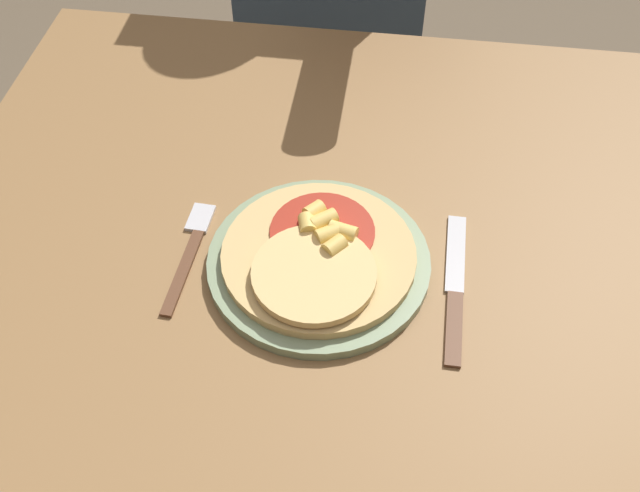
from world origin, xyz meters
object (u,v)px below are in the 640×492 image
plate (320,264)px  knife (455,289)px  pizza (320,257)px  fork (190,249)px  dining_table (319,321)px

plate → knife: bearing=-4.3°
plate → pizza: 0.02m
pizza → knife: size_ratio=1.04×
fork → plate: bearing=-2.0°
plate → knife: (0.16, -0.01, -0.00)m
dining_table → pizza: pizza is taller
dining_table → plate: 0.12m
plate → pizza: bearing=-86.7°
dining_table → pizza: size_ratio=4.38×
dining_table → fork: bearing=178.9°
knife → pizza: bearing=177.1°
pizza → plate: bearing=93.3°
pizza → knife: bearing=-2.9°
dining_table → knife: (0.16, -0.01, 0.12)m
plate → fork: bearing=178.0°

